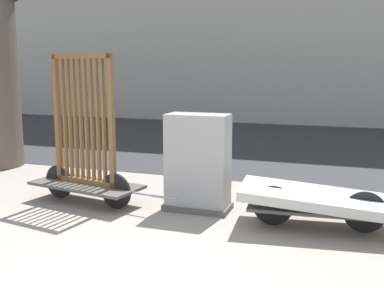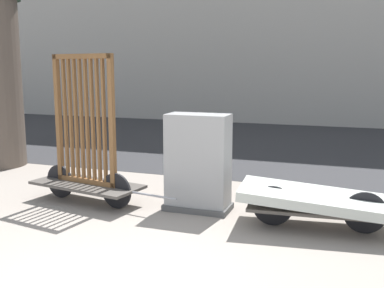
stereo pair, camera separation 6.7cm
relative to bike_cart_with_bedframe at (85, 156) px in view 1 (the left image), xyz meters
The scene contains 4 objects.
road_strip 6.32m from the bike_cart_with_bedframe, 74.98° to the left, with size 56.00×8.23×0.01m.
bike_cart_with_bedframe is the anchor object (origin of this frame).
bike_cart_with_mattress 3.28m from the bike_cart_with_bedframe, ahead, with size 2.51×1.04×0.52m.
utility_cabinet 1.65m from the bike_cart_with_bedframe, ahead, with size 0.91×0.49×1.34m.
Camera 1 is at (1.89, -3.15, 1.96)m, focal length 42.00 mm.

